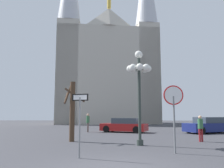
% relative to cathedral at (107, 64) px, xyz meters
% --- Properties ---
extents(ground_plane, '(120.00, 120.00, 0.00)m').
position_rel_cathedral_xyz_m(ground_plane, '(2.10, -36.01, -11.15)').
color(ground_plane, '#38383D').
extents(cathedral, '(19.33, 12.75, 35.73)m').
position_rel_cathedral_xyz_m(cathedral, '(0.00, 0.00, 0.00)').
color(cathedral, '#BCB5A5').
rests_on(cathedral, ground).
extents(stop_sign, '(0.86, 0.08, 2.94)m').
position_rel_cathedral_xyz_m(stop_sign, '(4.60, -33.20, -9.06)').
color(stop_sign, slate).
rests_on(stop_sign, ground).
extents(one_way_arrow_sign, '(0.67, 0.22, 2.46)m').
position_rel_cathedral_xyz_m(one_way_arrow_sign, '(0.68, -34.43, -9.57)').
color(one_way_arrow_sign, slate).
rests_on(one_way_arrow_sign, ground).
extents(street_lamp, '(1.40, 1.40, 5.25)m').
position_rel_cathedral_xyz_m(street_lamp, '(3.33, -30.56, -7.37)').
color(street_lamp, '#2D3833').
rests_on(street_lamp, ground).
extents(bare_tree, '(1.33, 1.34, 3.72)m').
position_rel_cathedral_xyz_m(bare_tree, '(-0.74, -28.86, -9.18)').
color(bare_tree, '#473323').
rests_on(bare_tree, ground).
extents(parked_car_near_navy, '(4.75, 3.46, 1.43)m').
position_rel_cathedral_xyz_m(parked_car_near_navy, '(10.26, -21.78, -10.48)').
color(parked_car_near_navy, navy).
rests_on(parked_car_near_navy, ground).
extents(parked_car_far_red, '(4.62, 3.17, 1.32)m').
position_rel_cathedral_xyz_m(parked_car_far_red, '(2.71, -21.10, -10.52)').
color(parked_car_far_red, maroon).
rests_on(parked_car_far_red, ground).
extents(pedestrian_walking, '(0.32, 0.32, 1.59)m').
position_rel_cathedral_xyz_m(pedestrian_walking, '(7.24, -28.67, -10.20)').
color(pedestrian_walking, maroon).
rests_on(pedestrian_walking, ground).
extents(pedestrian_standing, '(0.32, 0.32, 1.75)m').
position_rel_cathedral_xyz_m(pedestrian_standing, '(-0.78, -20.80, -10.09)').
color(pedestrian_standing, '#594C47').
rests_on(pedestrian_standing, ground).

